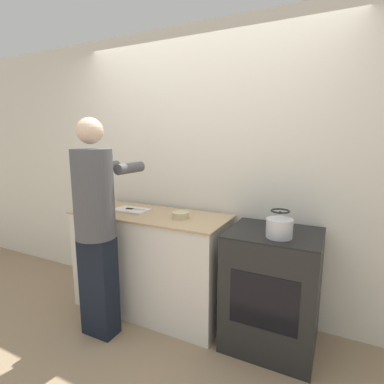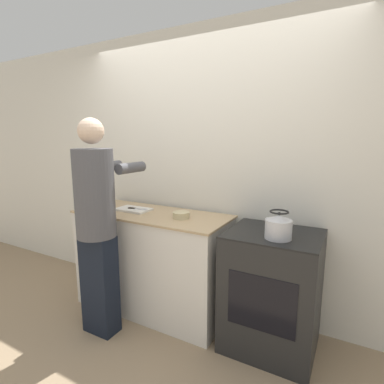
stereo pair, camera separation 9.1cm
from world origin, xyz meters
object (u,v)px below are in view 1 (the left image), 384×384
(oven, at_px, (272,289))
(cutting_board, at_px, (131,210))
(bowl_prep, at_px, (180,215))
(knife, at_px, (135,209))
(canister_jar, at_px, (98,199))
(person, at_px, (96,221))
(kettle, at_px, (279,226))

(oven, bearing_deg, cutting_board, -179.94)
(cutting_board, xyz_separation_m, bowl_prep, (0.54, -0.02, 0.02))
(knife, distance_m, canister_jar, 0.43)
(person, bearing_deg, knife, 89.40)
(knife, bearing_deg, cutting_board, 174.04)
(cutting_board, distance_m, kettle, 1.38)
(knife, xyz_separation_m, bowl_prep, (0.50, -0.02, 0.01))
(cutting_board, bearing_deg, bowl_prep, -2.40)
(cutting_board, distance_m, canister_jar, 0.39)
(knife, relative_size, kettle, 0.99)
(bowl_prep, xyz_separation_m, canister_jar, (-0.92, 0.00, 0.05))
(canister_jar, bearing_deg, oven, 0.70)
(cutting_board, height_order, knife, knife)
(oven, distance_m, knife, 1.38)
(person, height_order, knife, person)
(kettle, relative_size, bowl_prep, 1.37)
(cutting_board, bearing_deg, knife, 3.26)
(oven, xyz_separation_m, person, (-1.29, -0.49, 0.50))
(canister_jar, bearing_deg, knife, 2.95)
(person, distance_m, bowl_prep, 0.68)
(kettle, relative_size, canister_jar, 1.26)
(cutting_board, height_order, kettle, kettle)
(canister_jar, bearing_deg, kettle, -3.05)
(bowl_prep, bearing_deg, cutting_board, 177.60)
(bowl_prep, bearing_deg, oven, 1.73)
(person, bearing_deg, kettle, 15.58)
(kettle, bearing_deg, person, -164.42)
(person, bearing_deg, oven, 20.76)
(oven, height_order, cutting_board, cutting_board)
(bowl_prep, bearing_deg, person, -137.20)
(canister_jar, bearing_deg, cutting_board, 2.92)
(oven, height_order, bowl_prep, bowl_prep)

